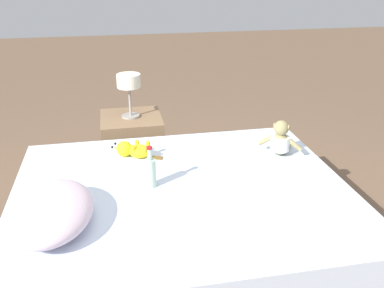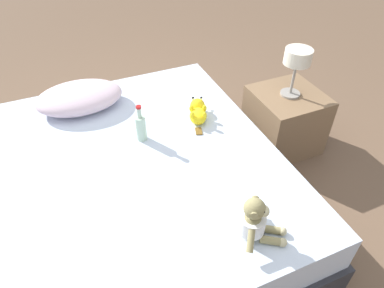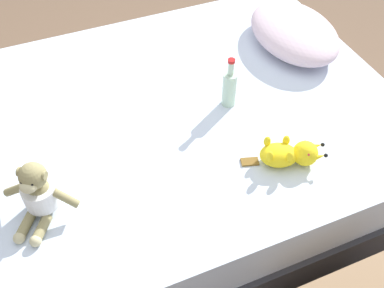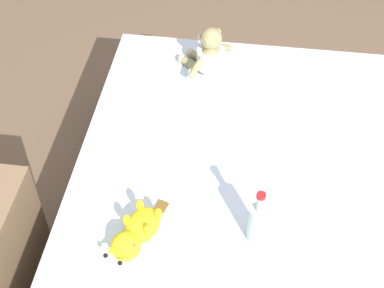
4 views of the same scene
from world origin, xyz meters
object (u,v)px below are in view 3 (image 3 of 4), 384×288
Objects in this scene: pillow at (294,32)px; glass_bottle at (229,88)px; plush_yellow_creature at (290,154)px; bed at (189,140)px; plush_monkey at (38,194)px.

glass_bottle reaches higher than pillow.
plush_yellow_creature is at bearing 9.79° from glass_bottle.
plush_yellow_creature is 1.33× the size of glass_bottle.
bed is at bearing -71.46° from pillow.
bed is 7.90× the size of glass_bottle.
plush_yellow_creature is (0.14, 0.94, -0.05)m from plush_monkey.
plush_monkey is (0.54, -1.37, 0.02)m from pillow.
bed is at bearing 114.56° from plush_monkey.
plush_monkey is at bearing -98.62° from plush_yellow_creature.
plush_monkey is (0.32, -0.70, 0.32)m from bed.
pillow is at bearing 147.80° from plush_yellow_creature.
plush_monkey is at bearing -65.44° from bed.
bed is 7.50× the size of plush_monkey.
glass_bottle is at bearing 106.82° from plush_monkey.
glass_bottle is (0.06, 0.17, 0.32)m from bed.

